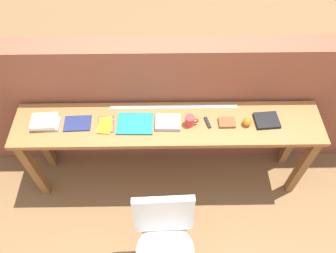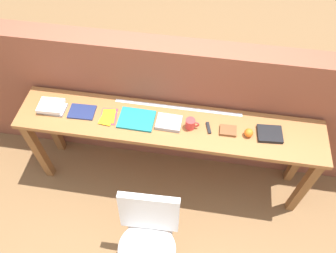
{
  "view_description": "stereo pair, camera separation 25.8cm",
  "coord_description": "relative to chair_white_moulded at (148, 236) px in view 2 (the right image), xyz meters",
  "views": [
    {
      "loc": [
        -0.02,
        -1.29,
        2.97
      ],
      "look_at": [
        0.0,
        0.25,
        0.9
      ],
      "focal_mm": 35.0,
      "sensor_mm": 36.0,
      "label": 1
    },
    {
      "loc": [
        0.24,
        -1.28,
        2.97
      ],
      "look_at": [
        0.0,
        0.25,
        0.9
      ],
      "focal_mm": 35.0,
      "sensor_mm": 36.0,
      "label": 2
    }
  ],
  "objects": [
    {
      "name": "ground_plane",
      "position": [
        0.04,
        0.51,
        -0.53
      ],
      "size": [
        40.0,
        40.0,
        0.0
      ],
      "primitive_type": "plane",
      "color": "brown"
    },
    {
      "name": "brick_wall_back",
      "position": [
        0.04,
        1.15,
        0.17
      ],
      "size": [
        6.0,
        0.2,
        1.4
      ],
      "primitive_type": "cube",
      "color": "brown",
      "rests_on": "ground"
    },
    {
      "name": "sideboard",
      "position": [
        0.04,
        0.81,
        0.21
      ],
      "size": [
        2.5,
        0.44,
        0.88
      ],
      "color": "#996033",
      "rests_on": "ground"
    },
    {
      "name": "chair_white_moulded",
      "position": [
        0.0,
        0.0,
        0.0
      ],
      "size": [
        0.46,
        0.47,
        0.89
      ],
      "color": "white",
      "rests_on": "ground"
    },
    {
      "name": "book_stack_leftmost",
      "position": [
        -0.94,
        0.81,
        0.38
      ],
      "size": [
        0.23,
        0.16,
        0.06
      ],
      "color": "#9E9EA3",
      "rests_on": "sideboard"
    },
    {
      "name": "magazine_cycling",
      "position": [
        -0.69,
        0.81,
        0.36
      ],
      "size": [
        0.22,
        0.16,
        0.01
      ],
      "primitive_type": "cube",
      "rotation": [
        0.0,
        0.0,
        0.04
      ],
      "color": "navy",
      "rests_on": "sideboard"
    },
    {
      "name": "pamphlet_pile_colourful",
      "position": [
        -0.46,
        0.79,
        0.36
      ],
      "size": [
        0.14,
        0.19,
        0.01
      ],
      "color": "green",
      "rests_on": "sideboard"
    },
    {
      "name": "book_open_centre",
      "position": [
        -0.23,
        0.8,
        0.36
      ],
      "size": [
        0.29,
        0.22,
        0.02
      ],
      "primitive_type": "cube",
      "rotation": [
        0.0,
        0.0,
        -0.02
      ],
      "color": "#19757A",
      "rests_on": "sideboard"
    },
    {
      "name": "book_grey_hardcover",
      "position": [
        0.03,
        0.8,
        0.37
      ],
      "size": [
        0.2,
        0.16,
        0.03
      ],
      "primitive_type": "cube",
      "rotation": [
        0.0,
        0.0,
        -0.03
      ],
      "color": "#9E9EA3",
      "rests_on": "sideboard"
    },
    {
      "name": "mug",
      "position": [
        0.21,
        0.79,
        0.4
      ],
      "size": [
        0.11,
        0.08,
        0.09
      ],
      "color": "red",
      "rests_on": "sideboard"
    },
    {
      "name": "multitool_folded",
      "position": [
        0.35,
        0.8,
        0.36
      ],
      "size": [
        0.05,
        0.11,
        0.02
      ],
      "primitive_type": "cube",
      "rotation": [
        0.0,
        0.0,
        0.27
      ],
      "color": "black",
      "rests_on": "sideboard"
    },
    {
      "name": "leather_journal_brown",
      "position": [
        0.51,
        0.8,
        0.37
      ],
      "size": [
        0.13,
        0.1,
        0.02
      ],
      "primitive_type": "cube",
      "rotation": [
        0.0,
        0.0,
        0.01
      ],
      "color": "brown",
      "rests_on": "sideboard"
    },
    {
      "name": "sports_ball_small",
      "position": [
        0.66,
        0.78,
        0.39
      ],
      "size": [
        0.07,
        0.07,
        0.07
      ],
      "primitive_type": "sphere",
      "color": "orange",
      "rests_on": "sideboard"
    },
    {
      "name": "book_repair_rightmost",
      "position": [
        0.83,
        0.81,
        0.37
      ],
      "size": [
        0.2,
        0.17,
        0.03
      ],
      "primitive_type": "cube",
      "rotation": [
        0.0,
        0.0,
        0.07
      ],
      "color": "black",
      "rests_on": "sideboard"
    },
    {
      "name": "ruler_metal_back_edge",
      "position": [
        0.09,
        0.98,
        0.35
      ],
      "size": [
        1.07,
        0.03,
        0.0
      ],
      "primitive_type": "cube",
      "color": "silver",
      "rests_on": "sideboard"
    }
  ]
}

